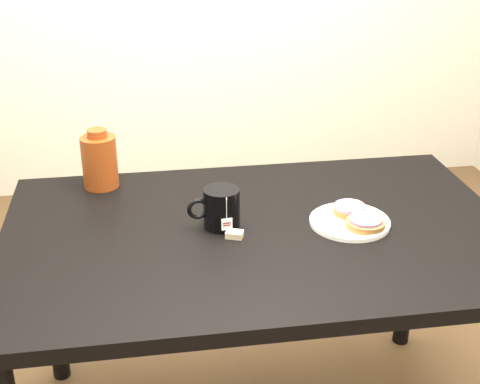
{
  "coord_description": "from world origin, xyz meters",
  "views": [
    {
      "loc": [
        -0.3,
        -1.6,
        1.61
      ],
      "look_at": [
        -0.03,
        0.12,
        0.81
      ],
      "focal_mm": 50.0,
      "sensor_mm": 36.0,
      "label": 1
    }
  ],
  "objects_px": {
    "table": "(258,255)",
    "bagel_package": "(100,161)",
    "bagel_front": "(366,223)",
    "mug": "(221,208)",
    "teabag_pouch": "(234,234)",
    "plate": "(350,221)",
    "bagel_back": "(350,209)"
  },
  "relations": [
    {
      "from": "bagel_package",
      "to": "table",
      "type": "bearing_deg",
      "value": -39.46
    },
    {
      "from": "plate",
      "to": "bagel_back",
      "type": "bearing_deg",
      "value": 75.03
    },
    {
      "from": "table",
      "to": "plate",
      "type": "bearing_deg",
      "value": -2.53
    },
    {
      "from": "mug",
      "to": "teabag_pouch",
      "type": "xyz_separation_m",
      "value": [
        0.03,
        -0.07,
        -0.05
      ]
    },
    {
      "from": "plate",
      "to": "teabag_pouch",
      "type": "bearing_deg",
      "value": -175.37
    },
    {
      "from": "teabag_pouch",
      "to": "plate",
      "type": "bearing_deg",
      "value": 4.63
    },
    {
      "from": "bagel_back",
      "to": "teabag_pouch",
      "type": "relative_size",
      "value": 2.42
    },
    {
      "from": "plate",
      "to": "bagel_package",
      "type": "relative_size",
      "value": 1.2
    },
    {
      "from": "table",
      "to": "bagel_front",
      "type": "height_order",
      "value": "bagel_front"
    },
    {
      "from": "plate",
      "to": "bagel_package",
      "type": "xyz_separation_m",
      "value": [
        -0.69,
        0.37,
        0.08
      ]
    },
    {
      "from": "mug",
      "to": "plate",
      "type": "bearing_deg",
      "value": -13.56
    },
    {
      "from": "bagel_front",
      "to": "mug",
      "type": "height_order",
      "value": "mug"
    },
    {
      "from": "table",
      "to": "bagel_package",
      "type": "distance_m",
      "value": 0.59
    },
    {
      "from": "table",
      "to": "bagel_front",
      "type": "relative_size",
      "value": 12.34
    },
    {
      "from": "bagel_front",
      "to": "teabag_pouch",
      "type": "distance_m",
      "value": 0.36
    },
    {
      "from": "plate",
      "to": "mug",
      "type": "relative_size",
      "value": 1.46
    },
    {
      "from": "bagel_front",
      "to": "bagel_package",
      "type": "distance_m",
      "value": 0.83
    },
    {
      "from": "bagel_back",
      "to": "bagel_package",
      "type": "relative_size",
      "value": 0.58
    },
    {
      "from": "teabag_pouch",
      "to": "bagel_front",
      "type": "bearing_deg",
      "value": -3.17
    },
    {
      "from": "teabag_pouch",
      "to": "bagel_back",
      "type": "bearing_deg",
      "value": 10.86
    },
    {
      "from": "teabag_pouch",
      "to": "bagel_package",
      "type": "relative_size",
      "value": 0.24
    },
    {
      "from": "plate",
      "to": "bagel_package",
      "type": "bearing_deg",
      "value": 151.89
    },
    {
      "from": "bagel_front",
      "to": "bagel_back",
      "type": "bearing_deg",
      "value": 102.29
    },
    {
      "from": "plate",
      "to": "mug",
      "type": "height_order",
      "value": "mug"
    },
    {
      "from": "mug",
      "to": "bagel_package",
      "type": "height_order",
      "value": "bagel_package"
    },
    {
      "from": "bagel_back",
      "to": "teabag_pouch",
      "type": "height_order",
      "value": "bagel_back"
    },
    {
      "from": "bagel_back",
      "to": "mug",
      "type": "height_order",
      "value": "mug"
    },
    {
      "from": "table",
      "to": "bagel_front",
      "type": "xyz_separation_m",
      "value": [
        0.29,
        -0.06,
        0.11
      ]
    },
    {
      "from": "teabag_pouch",
      "to": "bagel_package",
      "type": "xyz_separation_m",
      "value": [
        -0.36,
        0.4,
        0.08
      ]
    },
    {
      "from": "plate",
      "to": "bagel_back",
      "type": "distance_m",
      "value": 0.04
    },
    {
      "from": "table",
      "to": "bagel_package",
      "type": "relative_size",
      "value": 7.49
    },
    {
      "from": "bagel_back",
      "to": "mug",
      "type": "distance_m",
      "value": 0.37
    }
  ]
}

